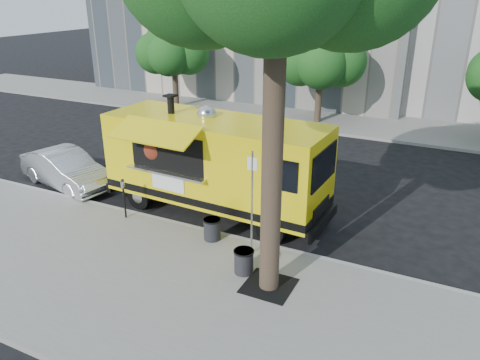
% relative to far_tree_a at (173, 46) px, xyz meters
% --- Properties ---
extents(ground, '(120.00, 120.00, 0.00)m').
position_rel_far_tree_a_xyz_m(ground, '(10.00, -12.30, -3.78)').
color(ground, black).
rests_on(ground, ground).
extents(sidewalk, '(60.00, 6.00, 0.15)m').
position_rel_far_tree_a_xyz_m(sidewalk, '(10.00, -16.30, -3.70)').
color(sidewalk, gray).
rests_on(sidewalk, ground).
extents(curb, '(60.00, 0.14, 0.16)m').
position_rel_far_tree_a_xyz_m(curb, '(10.00, -13.23, -3.70)').
color(curb, '#999993').
rests_on(curb, ground).
extents(far_sidewalk, '(60.00, 5.00, 0.15)m').
position_rel_far_tree_a_xyz_m(far_sidewalk, '(10.00, 1.20, -3.70)').
color(far_sidewalk, gray).
rests_on(far_sidewalk, ground).
extents(tree_well, '(1.20, 1.20, 0.02)m').
position_rel_far_tree_a_xyz_m(tree_well, '(12.60, -15.10, -3.62)').
color(tree_well, black).
rests_on(tree_well, sidewalk).
extents(far_tree_a, '(3.42, 3.42, 5.36)m').
position_rel_far_tree_a_xyz_m(far_tree_a, '(0.00, 0.00, 0.00)').
color(far_tree_a, '#33261C').
rests_on(far_tree_a, far_sidewalk).
extents(far_tree_b, '(3.60, 3.60, 5.50)m').
position_rel_far_tree_a_xyz_m(far_tree_b, '(9.00, 0.40, 0.06)').
color(far_tree_b, '#33261C').
rests_on(far_tree_b, far_sidewalk).
extents(sign_post, '(0.28, 0.06, 3.00)m').
position_rel_far_tree_a_xyz_m(sign_post, '(11.55, -13.85, -1.93)').
color(sign_post, silver).
rests_on(sign_post, sidewalk).
extents(parking_meter, '(0.11, 0.11, 1.33)m').
position_rel_far_tree_a_xyz_m(parking_meter, '(7.00, -13.65, -2.79)').
color(parking_meter, black).
rests_on(parking_meter, sidewalk).
extents(food_truck, '(7.71, 3.70, 3.78)m').
position_rel_far_tree_a_xyz_m(food_truck, '(9.23, -11.73, -2.00)').
color(food_truck, yellow).
rests_on(food_truck, ground).
extents(sedan, '(4.43, 2.39, 1.39)m').
position_rel_far_tree_a_xyz_m(sedan, '(3.13, -12.28, -3.08)').
color(sedan, silver).
rests_on(sedan, ground).
extents(trash_bin_left, '(0.54, 0.54, 0.65)m').
position_rel_far_tree_a_xyz_m(trash_bin_left, '(11.78, -14.82, -3.28)').
color(trash_bin_left, black).
rests_on(trash_bin_left, sidewalk).
extents(trash_bin_right, '(0.54, 0.54, 0.65)m').
position_rel_far_tree_a_xyz_m(trash_bin_right, '(10.19, -13.65, -3.28)').
color(trash_bin_right, black).
rests_on(trash_bin_right, sidewalk).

